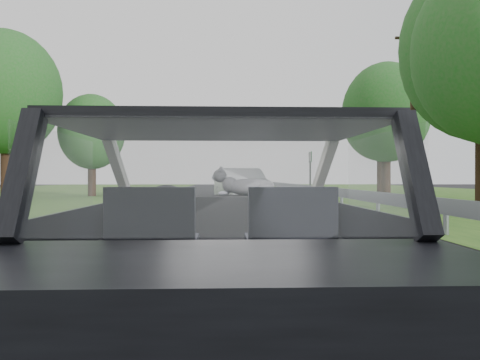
{
  "coord_description": "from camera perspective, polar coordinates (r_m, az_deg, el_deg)",
  "views": [
    {
      "loc": [
        -0.0,
        -3.03,
        1.15
      ],
      "look_at": [
        0.14,
        0.6,
        1.12
      ],
      "focal_mm": 35.0,
      "sensor_mm": 36.0,
      "label": 1
    }
  ],
  "objects": [
    {
      "name": "guardrail",
      "position": [
        13.73,
        16.01,
        -2.01
      ],
      "size": [
        0.05,
        90.0,
        0.32
      ],
      "primitive_type": "cube",
      "color": "gray",
      "rests_on": "ground"
    },
    {
      "name": "utility_pole",
      "position": [
        20.88,
        20.37,
        7.76
      ],
      "size": [
        0.33,
        0.33,
        7.68
      ],
      "primitive_type": "cylinder",
      "rotation": [
        0.0,
        0.0,
        -0.39
      ],
      "color": "#372317",
      "rests_on": "ground"
    },
    {
      "name": "tree_5",
      "position": [
        27.96,
        -26.66,
        6.91
      ],
      "size": [
        6.38,
        6.38,
        8.71
      ],
      "primitive_type": null,
      "rotation": [
        0.0,
        0.0,
        -0.12
      ],
      "color": "#195B1A",
      "rests_on": "ground"
    },
    {
      "name": "tree_6",
      "position": [
        29.4,
        -17.61,
        3.9
      ],
      "size": [
        5.17,
        5.17,
        5.93
      ],
      "primitive_type": null,
      "rotation": [
        0.0,
        0.0,
        -0.42
      ],
      "color": "#195B1A",
      "rests_on": "ground"
    },
    {
      "name": "cat",
      "position": [
        3.66,
        1.08,
        -0.73
      ],
      "size": [
        0.54,
        0.27,
        0.23
      ],
      "primitive_type": "ellipsoid",
      "rotation": [
        0.0,
        0.0,
        -0.23
      ],
      "color": "gray",
      "rests_on": "dashboard"
    },
    {
      "name": "steering_wheel",
      "position": [
        3.39,
        -9.02,
        -3.46
      ],
      "size": [
        0.36,
        0.36,
        0.04
      ],
      "primitive_type": "torus",
      "color": "black",
      "rests_on": "dashboard"
    },
    {
      "name": "tree_2",
      "position": [
        27.02,
        17.37,
        5.6
      ],
      "size": [
        5.94,
        5.94,
        7.24
      ],
      "primitive_type": null,
      "rotation": [
        0.0,
        0.0,
        0.29
      ],
      "color": "#195B1A",
      "rests_on": "ground"
    },
    {
      "name": "ground",
      "position": [
        3.24,
        -2.23,
        -20.35
      ],
      "size": [
        140.0,
        140.0,
        0.0
      ],
      "primitive_type": "plane",
      "color": "black",
      "rests_on": "ground"
    },
    {
      "name": "tree_3",
      "position": [
        37.35,
        16.77,
        5.31
      ],
      "size": [
        6.75,
        6.75,
        8.75
      ],
      "primitive_type": null,
      "rotation": [
        0.0,
        0.0,
        0.19
      ],
      "color": "#195B1A",
      "rests_on": "ground"
    },
    {
      "name": "other_car",
      "position": [
        19.47,
        0.18,
        -0.77
      ],
      "size": [
        2.61,
        4.87,
        1.52
      ],
      "primitive_type": "imported",
      "rotation": [
        0.0,
        0.0,
        0.18
      ],
      "color": "silver",
      "rests_on": "ground"
    },
    {
      "name": "driver_seat",
      "position": [
        2.78,
        -10.53,
        -5.12
      ],
      "size": [
        0.5,
        0.72,
        0.42
      ],
      "primitive_type": "cube",
      "color": "black",
      "rests_on": "subject_car"
    },
    {
      "name": "dashboard",
      "position": [
        3.67,
        -2.24,
        -4.26
      ],
      "size": [
        1.58,
        0.45,
        0.3
      ],
      "primitive_type": "cube",
      "color": "black",
      "rests_on": "subject_car"
    },
    {
      "name": "highway_sign",
      "position": [
        29.41,
        8.55,
        0.77
      ],
      "size": [
        0.15,
        1.09,
        2.71
      ],
      "primitive_type": "cube",
      "rotation": [
        0.0,
        0.0,
        -0.04
      ],
      "color": "#14652A",
      "rests_on": "ground"
    },
    {
      "name": "passenger_seat",
      "position": [
        2.78,
        6.07,
        -5.12
      ],
      "size": [
        0.5,
        0.72,
        0.42
      ],
      "primitive_type": "cube",
      "color": "black",
      "rests_on": "subject_car"
    },
    {
      "name": "subject_car",
      "position": [
        3.06,
        -2.23,
        -7.54
      ],
      "size": [
        1.8,
        4.0,
        1.45
      ],
      "primitive_type": "cube",
      "color": "black",
      "rests_on": "ground"
    }
  ]
}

